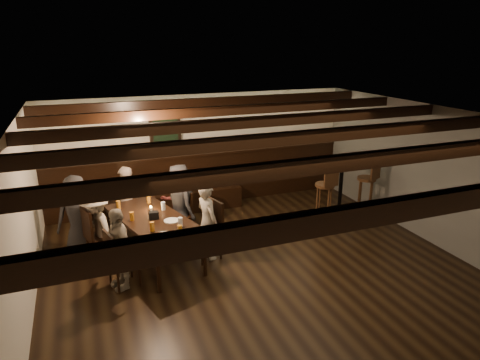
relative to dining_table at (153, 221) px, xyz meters
name	(u,v)px	position (x,y,z in m)	size (l,w,h in m)	color
room	(207,174)	(1.20, 0.92, 0.39)	(7.00, 7.00, 7.00)	black
dining_table	(153,221)	(0.00, 0.00, 0.00)	(1.40, 2.15, 0.74)	black
chair_left_near	(101,245)	(-0.82, 0.23, -0.39)	(0.54, 0.54, 0.95)	black
chair_left_far	(123,269)	(-0.57, -0.63, -0.41)	(0.50, 0.50, 0.88)	black
chair_right_near	(179,225)	(0.57, 0.63, -0.41)	(0.50, 0.50, 0.89)	black
chair_right_far	(206,241)	(0.82, -0.23, -0.38)	(0.55, 0.55, 0.98)	black
person_bench_left	(78,216)	(-1.11, 0.62, 0.01)	(0.68, 0.44, 1.39)	#28282A
person_bench_centre	(127,203)	(-0.29, 1.01, 0.00)	(0.49, 0.32, 1.35)	gray
person_bench_right	(175,198)	(0.62, 1.11, -0.07)	(0.60, 0.46, 1.23)	#5A211F
person_left_near	(97,228)	(-0.84, 0.23, -0.08)	(0.77, 0.44, 1.20)	#B0A695
person_left_far	(119,248)	(-0.60, -0.64, -0.07)	(0.72, 0.30, 1.23)	gray
person_right_near	(180,202)	(0.60, 0.64, 0.02)	(0.68, 0.44, 1.39)	#2B2A2D
person_right_far	(207,221)	(0.84, -0.23, -0.04)	(0.47, 0.31, 1.29)	#A39A8A
pint_a	(118,205)	(-0.46, 0.60, 0.13)	(0.07, 0.07, 0.14)	#BF7219
pint_b	(149,199)	(0.06, 0.69, 0.13)	(0.07, 0.07, 0.14)	#BF7219
pint_c	(132,216)	(-0.32, 0.01, 0.13)	(0.07, 0.07, 0.14)	#BF7219
pint_d	(163,206)	(0.23, 0.27, 0.13)	(0.07, 0.07, 0.14)	silver
pint_e	(152,227)	(-0.09, -0.49, 0.13)	(0.07, 0.07, 0.14)	#BF7219
pint_f	(180,222)	(0.34, -0.47, 0.13)	(0.07, 0.07, 0.14)	silver
pint_g	(180,230)	(0.27, -0.76, 0.13)	(0.07, 0.07, 0.14)	#BF7219
plate_near	(164,235)	(0.05, -0.71, 0.07)	(0.24, 0.24, 0.01)	white
plate_far	(171,221)	(0.26, -0.24, 0.07)	(0.24, 0.24, 0.01)	white
condiment_caddy	(154,215)	(0.01, -0.05, 0.12)	(0.15, 0.10, 0.12)	black
candle	(151,209)	(0.03, 0.32, 0.09)	(0.05, 0.05, 0.05)	beige
high_top_table	(341,181)	(3.83, 0.45, 0.08)	(0.66, 0.66, 1.17)	black
bar_stool_left	(324,203)	(3.34, 0.24, -0.24)	(0.37, 0.40, 1.18)	#3C2713
bar_stool_right	(365,196)	(4.34, 0.29, -0.24)	(0.41, 0.43, 1.18)	#3C2713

